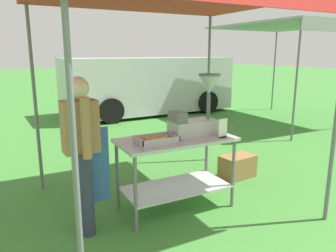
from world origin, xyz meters
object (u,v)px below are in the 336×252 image
object	(u,v)px
stall_canopy	(172,1)
van_silver	(148,85)
menu_sign	(223,130)
donut_cart	(176,157)
neighbour_tent	(288,28)
vendor	(82,148)
supply_crate	(237,166)
donut_tray	(157,140)
donut_fryer	(197,113)

from	to	relation	value
stall_canopy	van_silver	xyz separation A→B (m)	(2.35, 5.91, -1.50)
menu_sign	van_silver	distance (m)	6.50
donut_cart	neighbour_tent	xyz separation A→B (m)	(4.98, 3.08, 1.82)
stall_canopy	vendor	bearing A→B (deg)	-174.85
supply_crate	van_silver	world-z (taller)	van_silver
vendor	menu_sign	bearing A→B (deg)	-8.09
van_silver	neighbour_tent	bearing A→B (deg)	-48.05
supply_crate	neighbour_tent	xyz separation A→B (m)	(3.68, 2.63, 2.30)
vendor	supply_crate	xyz separation A→B (m)	(2.38, 0.44, -0.74)
stall_canopy	donut_tray	world-z (taller)	stall_canopy
donut_tray	vendor	size ratio (longest dim) A/B	0.28
donut_fryer	vendor	bearing A→B (deg)	-178.47
vendor	supply_crate	size ratio (longest dim) A/B	2.96
vendor	donut_fryer	bearing A→B (deg)	1.53
vendor	stall_canopy	bearing A→B (deg)	5.15
van_silver	neighbour_tent	world-z (taller)	neighbour_tent
donut_fryer	menu_sign	xyz separation A→B (m)	(0.19, -0.26, -0.17)
neighbour_tent	donut_tray	bearing A→B (deg)	-149.24
vendor	neighbour_tent	size ratio (longest dim) A/B	0.48
donut_tray	van_silver	size ratio (longest dim) A/B	0.09
van_silver	donut_cart	bearing A→B (deg)	-111.31
stall_canopy	supply_crate	bearing A→B (deg)	14.91
stall_canopy	menu_sign	world-z (taller)	stall_canopy
donut_cart	donut_fryer	distance (m)	0.59
stall_canopy	donut_cart	world-z (taller)	stall_canopy
donut_cart	supply_crate	world-z (taller)	donut_cart
donut_fryer	menu_sign	distance (m)	0.36
neighbour_tent	van_silver	bearing A→B (deg)	131.95
stall_canopy	neighbour_tent	xyz separation A→B (m)	(4.98, 2.98, 0.09)
menu_sign	van_silver	size ratio (longest dim) A/B	0.04
donut_cart	vendor	bearing A→B (deg)	179.95
donut_tray	menu_sign	bearing A→B (deg)	-12.76
menu_sign	supply_crate	bearing A→B (deg)	39.39
donut_cart	donut_fryer	bearing A→B (deg)	7.06
stall_canopy	van_silver	distance (m)	6.53
menu_sign	donut_tray	bearing A→B (deg)	167.24
donut_cart	vendor	world-z (taller)	vendor
van_silver	supply_crate	bearing A→B (deg)	-100.57
donut_cart	supply_crate	distance (m)	1.46
stall_canopy	donut_fryer	distance (m)	1.28
supply_crate	menu_sign	bearing A→B (deg)	-140.61
supply_crate	neighbour_tent	distance (m)	5.07
neighbour_tent	vendor	bearing A→B (deg)	-153.08
menu_sign	stall_canopy	bearing A→B (deg)	147.02
van_silver	menu_sign	bearing A→B (deg)	-106.55
donut_fryer	vendor	distance (m)	1.40
van_silver	neighbour_tent	distance (m)	4.25
stall_canopy	donut_fryer	size ratio (longest dim) A/B	4.04
supply_crate	vendor	bearing A→B (deg)	-169.43
menu_sign	vendor	world-z (taller)	vendor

